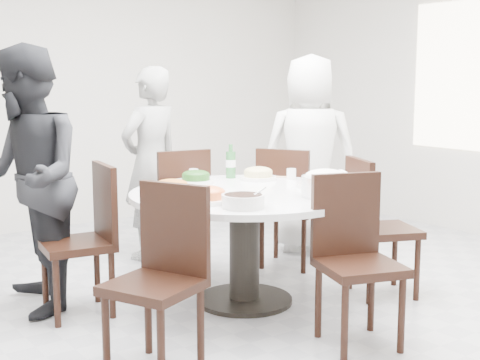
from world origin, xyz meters
TOP-DOWN VIEW (x-y plane):
  - floor at (0.00, 0.00)m, footprint 6.00×6.00m
  - wall_back at (0.00, 3.00)m, footprint 6.00×0.01m
  - dining_table at (0.06, 0.08)m, footprint 1.50×1.50m
  - chair_ne at (0.87, 0.58)m, footprint 0.58×0.58m
  - chair_n at (0.10, 1.04)m, footprint 0.48×0.48m
  - chair_nw at (-0.92, 0.52)m, footprint 0.48×0.48m
  - chair_sw at (-0.94, -0.50)m, footprint 0.55×0.55m
  - chair_s at (0.15, -0.87)m, footprint 0.53×0.53m
  - chair_se at (0.93, -0.35)m, footprint 0.55×0.55m
  - diner_right at (1.32, 0.85)m, footprint 0.97×0.93m
  - diner_middle at (0.11, 1.44)m, footprint 0.64×0.49m
  - diner_left at (-1.14, 0.75)m, footprint 0.80×0.94m
  - dish_greens at (-0.02, 0.55)m, footprint 0.25×0.25m
  - dish_pale at (0.44, 0.43)m, footprint 0.27×0.27m
  - dish_orange at (-0.37, 0.28)m, footprint 0.27×0.27m
  - dish_redbrown at (0.55, -0.07)m, footprint 0.26×0.26m
  - dish_tofu at (-0.35, -0.09)m, footprint 0.30×0.30m
  - rice_bowl at (0.36, -0.37)m, footprint 0.30×0.30m
  - soup_bowl at (-0.27, -0.35)m, footprint 0.25×0.25m
  - beverage_bottle at (0.33, 0.62)m, footprint 0.07×0.07m
  - tea_cups at (0.07, 0.68)m, footprint 0.07×0.07m
  - chopsticks at (0.07, 0.72)m, footprint 0.24×0.04m

SIDE VIEW (x-z plane):
  - floor at x=0.00m, z-range -0.01..0.01m
  - dining_table at x=0.06m, z-range 0.00..0.75m
  - chair_ne at x=0.87m, z-range 0.00..0.95m
  - chair_n at x=0.10m, z-range 0.00..0.95m
  - chair_nw at x=-0.92m, z-range 0.00..0.95m
  - chair_sw at x=-0.94m, z-range 0.00..0.95m
  - chair_s at x=0.15m, z-range 0.00..0.95m
  - chair_se at x=0.93m, z-range 0.00..0.95m
  - chopsticks at x=0.07m, z-range 0.75..0.76m
  - dish_redbrown at x=0.55m, z-range 0.75..0.81m
  - dish_greens at x=-0.02m, z-range 0.75..0.81m
  - dish_pale at x=0.44m, z-range 0.75..0.82m
  - dish_orange at x=-0.37m, z-range 0.75..0.82m
  - diner_middle at x=0.11m, z-range 0.00..1.58m
  - soup_bowl at x=-0.27m, z-range 0.75..0.83m
  - dish_tofu at x=-0.35m, z-range 0.75..0.83m
  - tea_cups at x=0.07m, z-range 0.75..0.83m
  - rice_bowl at x=0.36m, z-range 0.75..0.88m
  - diner_right at x=1.32m, z-range 0.00..1.68m
  - diner_left at x=-1.14m, z-range 0.00..1.70m
  - beverage_bottle at x=0.33m, z-range 0.75..1.00m
  - wall_back at x=0.00m, z-range 0.00..2.80m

